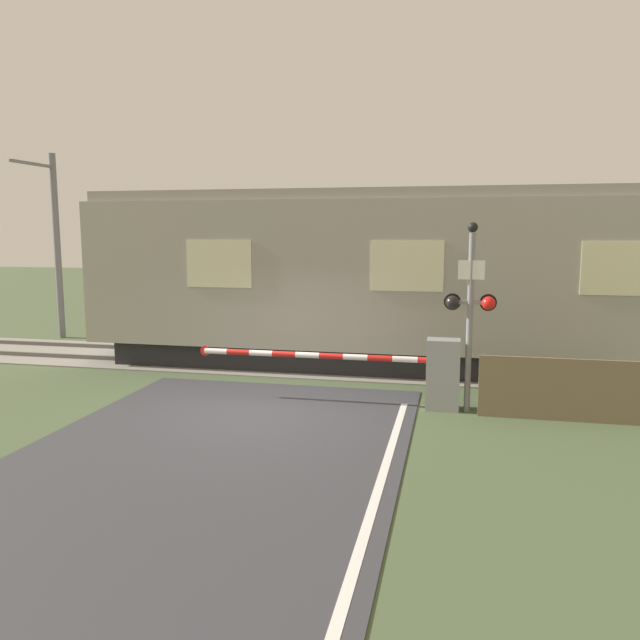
{
  "coord_description": "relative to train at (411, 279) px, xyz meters",
  "views": [
    {
      "loc": [
        3.47,
        -10.51,
        3.25
      ],
      "look_at": [
        0.85,
        1.49,
        1.5
      ],
      "focal_mm": 35.0,
      "sensor_mm": 36.0,
      "label": 1
    }
  ],
  "objects": [
    {
      "name": "roadside_fence",
      "position": [
        2.88,
        -3.59,
        -1.59
      ],
      "size": [
        2.83,
        0.06,
        1.1
      ],
      "color": "#726047",
      "rests_on": "ground_plane"
    },
    {
      "name": "catenary_pole",
      "position": [
        -10.82,
        2.13,
        0.78
      ],
      "size": [
        0.2,
        1.9,
        5.56
      ],
      "color": "slate",
      "rests_on": "ground_plane"
    },
    {
      "name": "train",
      "position": [
        0.0,
        0.0,
        0.0
      ],
      "size": [
        15.38,
        2.74,
        4.19
      ],
      "color": "black",
      "rests_on": "ground_plane"
    },
    {
      "name": "crossing_barrier",
      "position": [
        0.51,
        -3.29,
        -1.45
      ],
      "size": [
        5.05,
        0.44,
        1.31
      ],
      "color": "gray",
      "rests_on": "ground_plane"
    },
    {
      "name": "ground_plane",
      "position": [
        -2.45,
        -4.18,
        -2.14
      ],
      "size": [
        80.0,
        80.0,
        0.0
      ],
      "primitive_type": "plane",
      "color": "#475638"
    },
    {
      "name": "track_bed",
      "position": [
        -2.45,
        0.0,
        -2.12
      ],
      "size": [
        36.0,
        3.2,
        0.13
      ],
      "color": "gray",
      "rests_on": "ground_plane"
    },
    {
      "name": "signal_post",
      "position": [
        1.28,
        -3.36,
        -0.2
      ],
      "size": [
        0.92,
        0.26,
        3.42
      ],
      "color": "gray",
      "rests_on": "ground_plane"
    }
  ]
}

